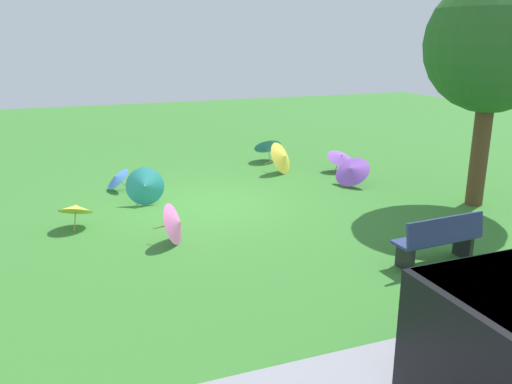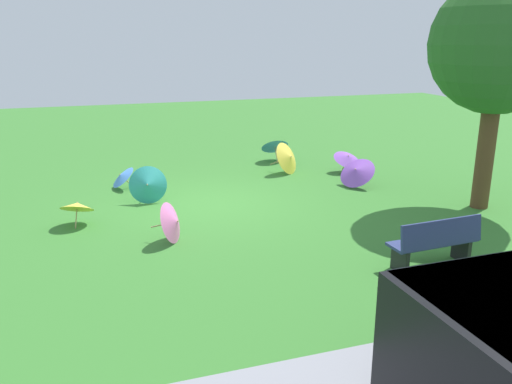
% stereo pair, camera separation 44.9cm
% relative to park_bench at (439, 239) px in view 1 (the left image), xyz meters
% --- Properties ---
extents(ground, '(40.00, 40.00, 0.00)m').
position_rel_park_bench_xyz_m(ground, '(2.78, -4.63, -0.47)').
color(ground, '#387A2D').
extents(park_bench, '(1.62, 0.56, 0.90)m').
position_rel_park_bench_xyz_m(park_bench, '(0.00, 0.00, 0.00)').
color(park_bench, navy).
rests_on(park_bench, ground).
extents(shade_tree, '(2.94, 2.94, 5.09)m').
position_rel_park_bench_xyz_m(shade_tree, '(-3.07, -2.47, 3.12)').
color(shade_tree, brown).
rests_on(shade_tree, ground).
extents(parasol_blue_0, '(0.69, 0.77, 0.62)m').
position_rel_park_bench_xyz_m(parasol_blue_0, '(4.63, -6.59, -0.12)').
color(parasol_blue_0, tan).
rests_on(parasol_blue_0, ground).
extents(parasol_purple_0, '(0.95, 0.94, 0.68)m').
position_rel_park_bench_xyz_m(parasol_purple_0, '(-1.69, -6.31, -0.03)').
color(parasol_purple_0, tan).
rests_on(parasol_purple_0, ground).
extents(parasol_pink_1, '(0.78, 0.88, 0.81)m').
position_rel_park_bench_xyz_m(parasol_pink_1, '(3.98, -2.55, -0.06)').
color(parasol_pink_1, tan).
rests_on(parasol_pink_1, ground).
extents(parasol_yellow_0, '(1.08, 1.04, 0.93)m').
position_rel_park_bench_xyz_m(parasol_yellow_0, '(-0.04, -6.74, 0.00)').
color(parasol_yellow_0, tan).
rests_on(parasol_yellow_0, ground).
extents(parasol_purple_1, '(1.15, 1.21, 0.80)m').
position_rel_park_bench_xyz_m(parasol_purple_1, '(-1.19, -4.87, -0.04)').
color(parasol_purple_1, tan).
rests_on(parasol_purple_1, ground).
extents(parasol_yellow_1, '(0.87, 0.86, 0.64)m').
position_rel_park_bench_xyz_m(parasol_yellow_1, '(5.72, -4.12, -0.05)').
color(parasol_yellow_1, tan).
rests_on(parasol_yellow_1, ground).
extents(parasol_blue_1, '(0.91, 0.85, 0.86)m').
position_rel_park_bench_xyz_m(parasol_blue_1, '(-0.20, -8.36, 0.07)').
color(parasol_blue_1, tan).
rests_on(parasol_blue_1, ground).
extents(parasol_teal_1, '(0.95, 0.95, 0.90)m').
position_rel_park_bench_xyz_m(parasol_teal_1, '(4.14, -5.17, -0.01)').
color(parasol_teal_1, tan).
rests_on(parasol_teal_1, ground).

